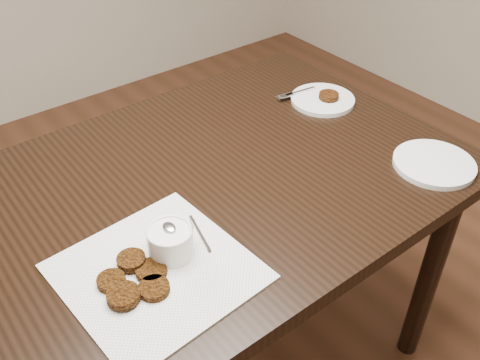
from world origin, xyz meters
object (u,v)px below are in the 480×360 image
sauce_ramekin (169,230)px  plate_empty (434,164)px  table (202,291)px  napkin (157,271)px  plate_with_patty (323,98)px

sauce_ramekin → plate_empty: 0.67m
table → plate_empty: (0.49, -0.29, 0.38)m
napkin → sauce_ramekin: (0.05, 0.02, 0.06)m
plate_empty → napkin: bearing=170.6°
sauce_ramekin → plate_empty: sauce_ramekin is taller
table → napkin: (-0.21, -0.18, 0.38)m
napkin → plate_empty: (0.70, -0.12, 0.00)m
plate_with_patty → plate_empty: (-0.01, -0.39, -0.01)m
napkin → plate_empty: size_ratio=1.71×
napkin → plate_with_patty: plate_with_patty is taller
table → plate_with_patty: (0.50, 0.09, 0.39)m
table → sauce_ramekin: size_ratio=10.32×
table → plate_with_patty: plate_with_patty is taller
sauce_ramekin → plate_with_patty: bearing=20.5°
sauce_ramekin → plate_empty: (0.65, -0.14, -0.06)m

